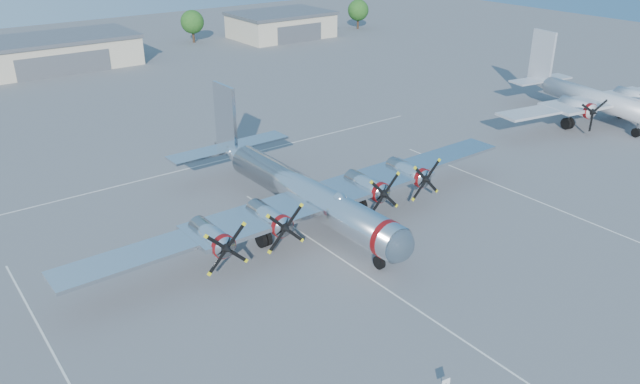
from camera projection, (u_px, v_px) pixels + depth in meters
ground at (342, 259)px, 50.21m from camera, size 260.00×260.00×0.00m
parking_lines at (356, 269)px, 48.93m from camera, size 60.00×50.08×0.01m
hangar_center at (52, 52)px, 108.99m from camera, size 28.60×14.60×5.40m
hangar_east at (281, 25)px, 134.95m from camera, size 20.60×14.60×5.40m
tree_east at (192, 22)px, 129.00m from camera, size 4.80×4.80×6.64m
tree_far_east at (358, 10)px, 143.71m from camera, size 4.80×4.80×6.64m
main_bomber_b29 at (301, 220)px, 56.50m from camera, size 44.99×31.18×9.84m
twin_engine_east at (587, 120)px, 82.96m from camera, size 35.92×28.39×10.31m
info_placard at (446, 384)px, 35.99m from camera, size 0.58×0.12×1.10m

